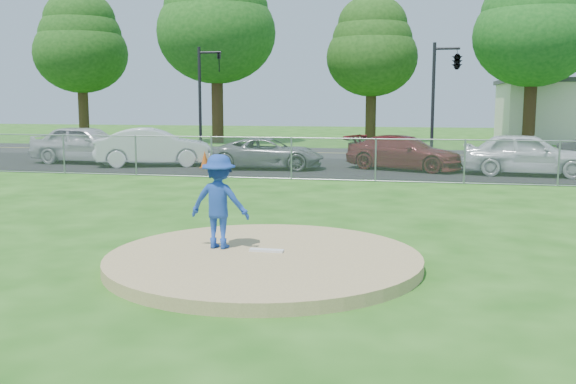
# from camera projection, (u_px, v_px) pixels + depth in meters

# --- Properties ---
(ground) EXTENTS (120.00, 120.00, 0.00)m
(ground) POSITION_uv_depth(u_px,v_px,m) (339.00, 188.00, 20.71)
(ground) COLOR #1C5212
(ground) RESTS_ON ground
(pitchers_mound) EXTENTS (5.40, 5.40, 0.20)m
(pitchers_mound) POSITION_uv_depth(u_px,v_px,m) (264.00, 260.00, 11.01)
(pitchers_mound) COLOR tan
(pitchers_mound) RESTS_ON ground
(pitching_rubber) EXTENTS (0.60, 0.15, 0.04)m
(pitching_rubber) POSITION_uv_depth(u_px,v_px,m) (267.00, 250.00, 11.18)
(pitching_rubber) COLOR white
(pitching_rubber) RESTS_ON pitchers_mound
(chain_link_fence) EXTENTS (40.00, 0.06, 1.50)m
(chain_link_fence) POSITION_uv_depth(u_px,v_px,m) (347.00, 160.00, 22.54)
(chain_link_fence) COLOR gray
(chain_link_fence) RESTS_ON ground
(parking_lot) EXTENTS (50.00, 8.00, 0.01)m
(parking_lot) POSITION_uv_depth(u_px,v_px,m) (359.00, 168.00, 27.00)
(parking_lot) COLOR black
(parking_lot) RESTS_ON ground
(street) EXTENTS (60.00, 7.00, 0.01)m
(street) POSITION_uv_depth(u_px,v_px,m) (373.00, 154.00, 34.26)
(street) COLOR #232426
(street) RESTS_ON ground
(tree_far_left) EXTENTS (6.72, 6.72, 10.74)m
(tree_far_left) POSITION_uv_depth(u_px,v_px,m) (81.00, 42.00, 46.51)
(tree_far_left) COLOR #3A2715
(tree_far_left) RESTS_ON ground
(tree_left) EXTENTS (7.84, 7.84, 12.53)m
(tree_left) POSITION_uv_depth(u_px,v_px,m) (216.00, 17.00, 42.14)
(tree_left) COLOR #3A2515
(tree_left) RESTS_ON ground
(tree_center) EXTENTS (6.16, 6.16, 9.84)m
(tree_center) POSITION_uv_depth(u_px,v_px,m) (372.00, 46.00, 43.24)
(tree_center) COLOR #362513
(tree_center) RESTS_ON ground
(tree_right) EXTENTS (7.28, 7.28, 11.63)m
(tree_right) POSITION_uv_depth(u_px,v_px,m) (534.00, 21.00, 39.08)
(tree_right) COLOR #332012
(tree_right) RESTS_ON ground
(traffic_signal_left) EXTENTS (1.28, 0.20, 5.60)m
(traffic_signal_left) POSITION_uv_depth(u_px,v_px,m) (204.00, 90.00, 33.65)
(traffic_signal_left) COLOR black
(traffic_signal_left) RESTS_ON ground
(traffic_signal_center) EXTENTS (1.42, 2.48, 5.60)m
(traffic_signal_center) POSITION_uv_depth(u_px,v_px,m) (455.00, 63.00, 30.86)
(traffic_signal_center) COLOR black
(traffic_signal_center) RESTS_ON ground
(pitcher) EXTENTS (1.12, 0.69, 1.67)m
(pitcher) POSITION_uv_depth(u_px,v_px,m) (219.00, 201.00, 11.38)
(pitcher) COLOR #1C409D
(pitcher) RESTS_ON pitchers_mound
(traffic_cone) EXTENTS (0.37, 0.37, 0.72)m
(traffic_cone) POSITION_uv_depth(u_px,v_px,m) (205.00, 159.00, 27.00)
(traffic_cone) COLOR #E6530C
(traffic_cone) RESTS_ON parking_lot
(parked_car_silver) EXTENTS (5.15, 2.30, 1.72)m
(parked_car_silver) POSITION_uv_depth(u_px,v_px,m) (87.00, 144.00, 28.91)
(parked_car_silver) COLOR #BABABF
(parked_car_silver) RESTS_ON parking_lot
(parked_car_white) EXTENTS (5.23, 3.29, 1.63)m
(parked_car_white) POSITION_uv_depth(u_px,v_px,m) (154.00, 147.00, 27.71)
(parked_car_white) COLOR white
(parked_car_white) RESTS_ON parking_lot
(parked_car_gray) EXTENTS (4.76, 2.47, 1.28)m
(parked_car_gray) POSITION_uv_depth(u_px,v_px,m) (268.00, 153.00, 26.57)
(parked_car_gray) COLOR slate
(parked_car_gray) RESTS_ON parking_lot
(parked_car_darkred) EXTENTS (5.20, 3.51, 1.40)m
(parked_car_darkred) POSITION_uv_depth(u_px,v_px,m) (404.00, 153.00, 26.17)
(parked_car_darkred) COLOR maroon
(parked_car_darkred) RESTS_ON parking_lot
(parked_car_pearl) EXTENTS (4.92, 2.40, 1.62)m
(parked_car_pearl) POSITION_uv_depth(u_px,v_px,m) (527.00, 154.00, 24.23)
(parked_car_pearl) COLOR silver
(parked_car_pearl) RESTS_ON parking_lot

